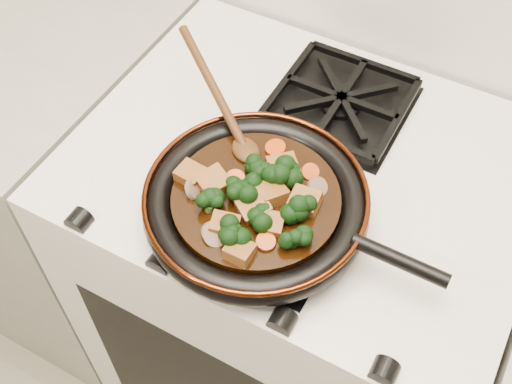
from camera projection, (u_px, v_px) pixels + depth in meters
The scene contains 35 objects.
stove at pixel (293, 291), 1.42m from camera, with size 0.76×0.60×0.90m, color silver.
burner_grate_front at pixel (266, 216), 0.98m from camera, with size 0.23×0.23×0.03m, color black, non-canonical shape.
burner_grate_back at pixel (341, 101), 1.13m from camera, with size 0.23×0.23×0.03m, color black, non-canonical shape.
skillet at pixel (257, 203), 0.95m from camera, with size 0.47×0.34×0.05m.
braising_sauce at pixel (256, 201), 0.95m from camera, with size 0.25×0.25×0.02m, color black.
tofu_cube_0 at pixel (272, 224), 0.90m from camera, with size 0.03×0.03×0.02m, color brown.
tofu_cube_1 at pixel (271, 193), 0.94m from camera, with size 0.04×0.04×0.02m, color brown.
tofu_cube_2 at pixel (254, 208), 0.92m from camera, with size 0.04×0.04×0.02m, color brown.
tofu_cube_3 at pixel (214, 183), 0.95m from camera, with size 0.04×0.04×0.02m, color brown.
tofu_cube_4 at pixel (283, 169), 0.96m from camera, with size 0.04×0.04×0.02m, color brown.
tofu_cube_5 at pixel (239, 252), 0.88m from camera, with size 0.04×0.03×0.02m, color brown.
tofu_cube_6 at pixel (191, 175), 0.96m from camera, with size 0.04×0.04×0.02m, color brown.
tofu_cube_7 at pixel (305, 202), 0.93m from camera, with size 0.04×0.04×0.02m, color brown.
tofu_cube_8 at pixel (225, 226), 0.90m from camera, with size 0.04×0.03×0.02m, color brown.
broccoli_floret_0 at pixel (242, 185), 0.94m from camera, with size 0.06×0.06×0.05m, color black, non-canonical shape.
broccoli_floret_1 at pixel (209, 206), 0.92m from camera, with size 0.06×0.06×0.05m, color black, non-canonical shape.
broccoli_floret_2 at pixel (298, 239), 0.89m from camera, with size 0.05×0.05×0.05m, color black, non-canonical shape.
broccoli_floret_3 at pixel (256, 172), 0.96m from camera, with size 0.06×0.06×0.05m, color black, non-canonical shape.
broccoli_floret_4 at pixel (236, 233), 0.89m from camera, with size 0.06×0.06×0.05m, color black, non-canonical shape.
broccoli_floret_5 at pixel (281, 175), 0.95m from camera, with size 0.06×0.06×0.06m, color black, non-canonical shape.
broccoli_floret_6 at pixel (288, 176), 0.95m from camera, with size 0.06×0.06×0.05m, color black, non-canonical shape.
broccoli_floret_7 at pixel (242, 192), 0.93m from camera, with size 0.06×0.06×0.06m, color black, non-canonical shape.
broccoli_floret_8 at pixel (265, 219), 0.91m from camera, with size 0.06×0.06×0.05m, color black, non-canonical shape.
broccoli_floret_9 at pixel (298, 212), 0.91m from camera, with size 0.06×0.06×0.06m, color black, non-canonical shape.
carrot_coin_0 at pixel (235, 179), 0.96m from camera, with size 0.03×0.03×0.01m, color #C03705.
carrot_coin_1 at pixel (215, 186), 0.95m from camera, with size 0.03×0.03×0.01m, color #C03705.
carrot_coin_2 at pixel (310, 172), 0.96m from camera, with size 0.03×0.03×0.01m, color #C03705.
carrot_coin_3 at pixel (275, 148), 0.99m from camera, with size 0.03×0.03×0.01m, color #C03705.
carrot_coin_4 at pixel (266, 242), 0.89m from camera, with size 0.03×0.03×0.01m, color #C03705.
carrot_coin_5 at pixel (280, 190), 0.94m from camera, with size 0.03×0.03×0.01m, color #C03705.
mushroom_slice_0 at pixel (317, 187), 0.94m from camera, with size 0.03×0.03×0.01m, color brown.
mushroom_slice_1 at pixel (216, 235), 0.89m from camera, with size 0.04×0.04×0.01m, color brown.
mushroom_slice_2 at pixel (212, 232), 0.90m from camera, with size 0.03×0.03×0.01m, color brown.
mushroom_slice_3 at pixel (194, 189), 0.94m from camera, with size 0.03×0.03×0.01m, color brown.
wooden_spoon at pixel (227, 113), 1.01m from camera, with size 0.14×0.11×0.24m.
Camera 1 is at (0.26, 1.05, 1.71)m, focal length 45.00 mm.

